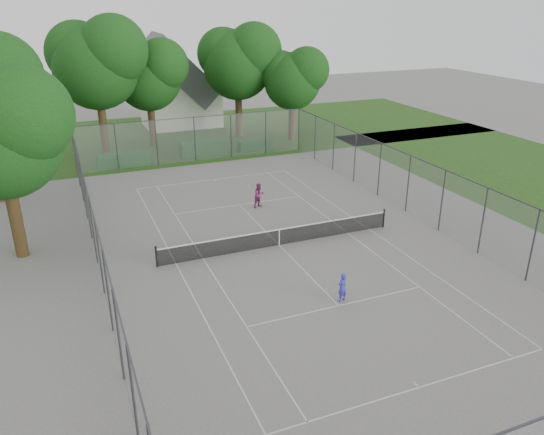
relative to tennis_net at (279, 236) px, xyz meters
name	(u,v)px	position (x,y,z in m)	size (l,w,h in m)	color
ground	(279,245)	(0.00, 0.00, -0.51)	(120.00, 120.00, 0.00)	slate
grass_far	(172,136)	(0.00, 26.00, -0.51)	(60.00, 20.00, 0.00)	#1E3F12
court_markings	(279,245)	(0.00, 0.00, -0.50)	(11.03, 23.83, 0.01)	beige
tennis_net	(279,236)	(0.00, 0.00, 0.00)	(12.87, 0.10, 1.10)	black
perimeter_fence	(279,213)	(0.00, 0.00, 1.30)	(18.08, 34.08, 3.52)	#38383D
tree_far_left	(97,60)	(-6.28, 21.82, 7.08)	(7.68, 7.01, 11.04)	#372614
tree_far_midleft	(149,73)	(-2.11, 23.17, 5.74)	(6.33, 5.78, 9.10)	#372614
tree_far_midright	(239,59)	(5.95, 23.33, 6.51)	(7.11, 6.49, 10.22)	#372614
tree_far_right	(293,77)	(9.99, 20.40, 5.15)	(5.74, 5.24, 8.25)	#372614
tree_side_front	(0,129)	(-12.32, 3.76, 5.96)	(6.55, 5.98, 9.42)	#372614
hedge_left	(124,159)	(-5.49, 17.88, -0.02)	(3.95, 1.18, 0.99)	#164519
hedge_mid	(204,148)	(1.05, 18.37, 0.09)	(3.82, 1.09, 1.20)	#164519
hedge_right	(255,145)	(5.59, 18.40, -0.06)	(3.00, 1.10, 0.90)	#164519
house	(180,89)	(2.00, 30.29, 3.13)	(7.26, 5.63, 9.04)	silver
girl_player	(342,287)	(0.31, -6.08, 0.14)	(0.48, 0.31, 1.31)	#3232BC
woman_player	(259,195)	(1.03, 5.59, 0.26)	(0.75, 0.58, 1.54)	#7E2A5F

